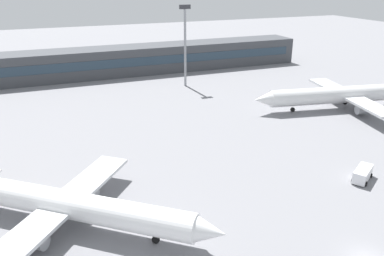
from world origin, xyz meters
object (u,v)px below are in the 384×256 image
airplane_near (70,205)px  airplane_mid (344,95)px  floodlight_tower_east (185,40)px  service_van_white (363,174)px

airplane_near → airplane_mid: (68.36, 25.76, 0.36)m
airplane_mid → floodlight_tower_east: (-28.99, 34.77, 10.18)m
service_van_white → floodlight_tower_east: size_ratio=0.23×
airplane_near → airplane_mid: bearing=20.6°
floodlight_tower_east → airplane_near: bearing=-123.0°
airplane_near → airplane_mid: 73.05m
airplane_mid → service_van_white: (-22.95, -30.46, -2.44)m
airplane_near → floodlight_tower_east: floodlight_tower_east is taller
airplane_near → floodlight_tower_east: 72.98m
airplane_mid → floodlight_tower_east: 46.41m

